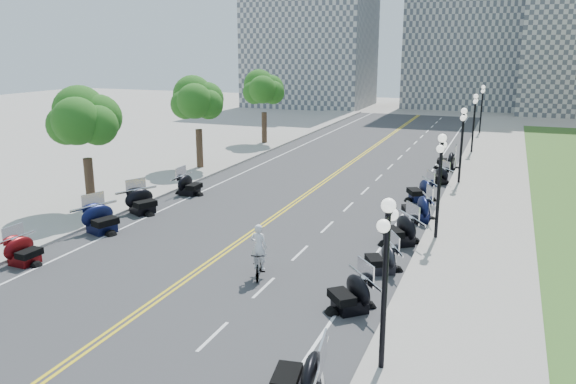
% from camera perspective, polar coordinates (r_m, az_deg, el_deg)
% --- Properties ---
extents(ground, '(160.00, 160.00, 0.00)m').
position_cam_1_polar(ground, '(26.39, -5.33, -5.30)').
color(ground, gray).
extents(road, '(16.00, 90.00, 0.01)m').
position_cam_1_polar(road, '(35.19, 1.99, -0.16)').
color(road, '#333335').
rests_on(road, ground).
extents(centerline_yellow_a, '(0.12, 90.00, 0.00)m').
position_cam_1_polar(centerline_yellow_a, '(35.23, 1.80, -0.13)').
color(centerline_yellow_a, yellow).
rests_on(centerline_yellow_a, road).
extents(centerline_yellow_b, '(0.12, 90.00, 0.00)m').
position_cam_1_polar(centerline_yellow_b, '(35.15, 2.17, -0.17)').
color(centerline_yellow_b, yellow).
rests_on(centerline_yellow_b, road).
extents(edge_line_north, '(0.12, 90.00, 0.00)m').
position_cam_1_polar(edge_line_north, '(33.68, 12.30, -1.16)').
color(edge_line_north, white).
rests_on(edge_line_north, road).
extents(edge_line_south, '(0.12, 90.00, 0.00)m').
position_cam_1_polar(edge_line_south, '(37.74, -7.21, 0.75)').
color(edge_line_south, white).
rests_on(edge_line_south, road).
extents(lane_dash_4, '(0.12, 2.00, 0.00)m').
position_cam_1_polar(lane_dash_4, '(18.55, -7.64, -14.32)').
color(lane_dash_4, white).
rests_on(lane_dash_4, road).
extents(lane_dash_5, '(0.12, 2.00, 0.00)m').
position_cam_1_polar(lane_dash_5, '(21.75, -2.48, -9.67)').
color(lane_dash_5, white).
rests_on(lane_dash_5, road).
extents(lane_dash_6, '(0.12, 2.00, 0.00)m').
position_cam_1_polar(lane_dash_6, '(25.18, 1.23, -6.20)').
color(lane_dash_6, white).
rests_on(lane_dash_6, road).
extents(lane_dash_7, '(0.12, 2.00, 0.00)m').
position_cam_1_polar(lane_dash_7, '(28.75, 4.00, -3.56)').
color(lane_dash_7, white).
rests_on(lane_dash_7, road).
extents(lane_dash_8, '(0.12, 2.00, 0.00)m').
position_cam_1_polar(lane_dash_8, '(32.43, 6.14, -1.51)').
color(lane_dash_8, white).
rests_on(lane_dash_8, road).
extents(lane_dash_9, '(0.12, 2.00, 0.00)m').
position_cam_1_polar(lane_dash_9, '(36.17, 7.83, 0.13)').
color(lane_dash_9, white).
rests_on(lane_dash_9, road).
extents(lane_dash_10, '(0.12, 2.00, 0.00)m').
position_cam_1_polar(lane_dash_10, '(39.97, 9.21, 1.45)').
color(lane_dash_10, white).
rests_on(lane_dash_10, road).
extents(lane_dash_11, '(0.12, 2.00, 0.00)m').
position_cam_1_polar(lane_dash_11, '(43.80, 10.35, 2.55)').
color(lane_dash_11, white).
rests_on(lane_dash_11, road).
extents(lane_dash_12, '(0.12, 2.00, 0.00)m').
position_cam_1_polar(lane_dash_12, '(47.65, 11.30, 3.47)').
color(lane_dash_12, white).
rests_on(lane_dash_12, road).
extents(lane_dash_13, '(0.12, 2.00, 0.00)m').
position_cam_1_polar(lane_dash_13, '(51.53, 12.11, 4.25)').
color(lane_dash_13, white).
rests_on(lane_dash_13, road).
extents(lane_dash_14, '(0.12, 2.00, 0.00)m').
position_cam_1_polar(lane_dash_14, '(55.43, 12.81, 4.92)').
color(lane_dash_14, white).
rests_on(lane_dash_14, road).
extents(lane_dash_15, '(0.12, 2.00, 0.00)m').
position_cam_1_polar(lane_dash_15, '(59.34, 13.42, 5.50)').
color(lane_dash_15, white).
rests_on(lane_dash_15, road).
extents(lane_dash_16, '(0.12, 2.00, 0.00)m').
position_cam_1_polar(lane_dash_16, '(63.26, 13.96, 6.00)').
color(lane_dash_16, white).
rests_on(lane_dash_16, road).
extents(lane_dash_17, '(0.12, 2.00, 0.00)m').
position_cam_1_polar(lane_dash_17, '(67.19, 14.43, 6.45)').
color(lane_dash_17, white).
rests_on(lane_dash_17, road).
extents(lane_dash_18, '(0.12, 2.00, 0.00)m').
position_cam_1_polar(lane_dash_18, '(71.13, 14.85, 6.85)').
color(lane_dash_18, white).
rests_on(lane_dash_18, road).
extents(lane_dash_19, '(0.12, 2.00, 0.00)m').
position_cam_1_polar(lane_dash_19, '(75.08, 15.23, 7.21)').
color(lane_dash_19, white).
rests_on(lane_dash_19, road).
extents(sidewalk_north, '(5.00, 90.00, 0.15)m').
position_cam_1_polar(sidewalk_north, '(33.31, 19.27, -1.71)').
color(sidewalk_north, '#9E9991').
rests_on(sidewalk_north, ground).
extents(sidewalk_south, '(5.00, 90.00, 0.15)m').
position_cam_1_polar(sidewalk_south, '(39.81, -12.41, 1.34)').
color(sidewalk_south, '#9E9991').
rests_on(sidewalk_south, ground).
extents(distant_block_a, '(18.00, 14.00, 26.00)m').
position_cam_1_polar(distant_block_a, '(89.16, 2.35, 17.14)').
color(distant_block_a, gray).
rests_on(distant_block_a, ground).
extents(distant_block_b, '(16.00, 12.00, 30.00)m').
position_cam_1_polar(distant_block_b, '(90.60, 17.65, 17.73)').
color(distant_block_b, gray).
rests_on(distant_block_b, ground).
extents(street_lamp_1, '(0.50, 1.20, 4.90)m').
position_cam_1_polar(street_lamp_1, '(15.69, 9.80, -9.46)').
color(street_lamp_1, black).
rests_on(street_lamp_1, sidewalk_north).
extents(street_lamp_2, '(0.50, 1.20, 4.90)m').
position_cam_1_polar(street_lamp_2, '(27.00, 15.09, 0.47)').
color(street_lamp_2, black).
rests_on(street_lamp_2, sidewalk_north).
extents(street_lamp_3, '(0.50, 1.20, 4.90)m').
position_cam_1_polar(street_lamp_3, '(38.72, 17.20, 4.48)').
color(street_lamp_3, black).
rests_on(street_lamp_3, sidewalk_north).
extents(street_lamp_4, '(0.50, 1.20, 4.90)m').
position_cam_1_polar(street_lamp_4, '(50.57, 18.34, 6.61)').
color(street_lamp_4, black).
rests_on(street_lamp_4, sidewalk_north).
extents(street_lamp_5, '(0.50, 1.20, 4.90)m').
position_cam_1_polar(street_lamp_5, '(62.48, 19.05, 7.94)').
color(street_lamp_5, black).
rests_on(street_lamp_5, sidewalk_north).
extents(tree_2, '(4.80, 4.80, 9.20)m').
position_cam_1_polar(tree_2, '(32.45, -19.97, 6.27)').
color(tree_2, '#235619').
rests_on(tree_2, sidewalk_south).
extents(tree_3, '(4.80, 4.80, 9.20)m').
position_cam_1_polar(tree_3, '(42.13, -9.15, 8.66)').
color(tree_3, '#235619').
rests_on(tree_3, sidewalk_south).
extents(tree_4, '(4.80, 4.80, 9.20)m').
position_cam_1_polar(tree_4, '(52.78, -2.46, 9.98)').
color(tree_4, '#235619').
rests_on(tree_4, sidewalk_south).
extents(motorcycle_n_3, '(2.39, 2.39, 1.46)m').
position_cam_1_polar(motorcycle_n_3, '(15.23, 1.14, -18.02)').
color(motorcycle_n_3, black).
rests_on(motorcycle_n_3, road).
extents(motorcycle_n_4, '(2.86, 2.86, 1.42)m').
position_cam_1_polar(motorcycle_n_4, '(19.84, 6.33, -10.03)').
color(motorcycle_n_4, black).
rests_on(motorcycle_n_4, road).
extents(motorcycle_n_5, '(2.52, 2.52, 1.30)m').
position_cam_1_polar(motorcycle_n_5, '(23.26, 9.50, -6.52)').
color(motorcycle_n_5, black).
rests_on(motorcycle_n_5, road).
extents(motorcycle_n_6, '(3.10, 3.10, 1.55)m').
position_cam_1_polar(motorcycle_n_6, '(26.52, 11.26, -3.66)').
color(motorcycle_n_6, black).
rests_on(motorcycle_n_6, road).
extents(motorcycle_n_7, '(2.86, 2.86, 1.54)m').
position_cam_1_polar(motorcycle_n_7, '(30.21, 12.96, -1.51)').
color(motorcycle_n_7, black).
rests_on(motorcycle_n_7, road).
extents(motorcycle_n_8, '(2.84, 2.84, 1.46)m').
position_cam_1_polar(motorcycle_n_8, '(34.22, 13.28, 0.28)').
color(motorcycle_n_8, black).
rests_on(motorcycle_n_8, road).
extents(motorcycle_n_9, '(2.52, 2.52, 1.26)m').
position_cam_1_polar(motorcycle_n_9, '(38.85, 15.03, 1.70)').
color(motorcycle_n_9, black).
rests_on(motorcycle_n_9, road).
extents(motorcycle_n_10, '(2.21, 2.21, 1.49)m').
position_cam_1_polar(motorcycle_n_10, '(43.78, 15.82, 3.21)').
color(motorcycle_n_10, black).
rests_on(motorcycle_n_10, road).
extents(motorcycle_s_4, '(1.99, 1.99, 1.32)m').
position_cam_1_polar(motorcycle_s_4, '(26.22, -25.27, -5.29)').
color(motorcycle_s_4, '#590A0C').
rests_on(motorcycle_s_4, road).
extents(motorcycle_s_5, '(2.80, 2.80, 1.54)m').
position_cam_1_polar(motorcycle_s_5, '(29.17, -18.45, -2.47)').
color(motorcycle_s_5, black).
rests_on(motorcycle_s_5, road).
extents(motorcycle_s_6, '(2.87, 2.87, 1.50)m').
position_cam_1_polar(motorcycle_s_6, '(31.90, -14.61, -0.79)').
color(motorcycle_s_6, black).
rests_on(motorcycle_s_6, road).
extents(motorcycle_s_7, '(2.02, 2.02, 1.41)m').
position_cam_1_polar(motorcycle_s_7, '(35.27, -9.98, 0.83)').
color(motorcycle_s_7, black).
rests_on(motorcycle_s_7, road).
extents(bicycle, '(1.09, 1.96, 1.13)m').
position_cam_1_polar(bicycle, '(22.49, -2.97, -7.31)').
color(bicycle, '#A51414').
rests_on(bicycle, road).
extents(cyclist_rider, '(0.68, 0.45, 1.87)m').
position_cam_1_polar(cyclist_rider, '(21.98, -3.02, -3.66)').
color(cyclist_rider, beige).
rests_on(cyclist_rider, bicycle).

